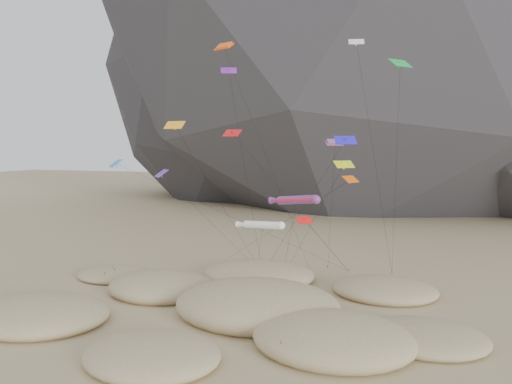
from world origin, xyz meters
TOP-DOWN VIEW (x-y plane):
  - ground at (0.00, 0.00)m, footprint 500.00×500.00m
  - dunes at (-0.30, 4.06)m, footprint 49.98×37.71m
  - dune_grass at (-1.05, 3.87)m, footprint 41.16×27.63m
  - kite_stakes at (1.44, 23.57)m, footprint 24.55×7.21m
  - rainbow_tube_kite at (4.22, 11.74)m, footprint 7.19×11.17m
  - white_tube_kite at (0.86, 9.12)m, footprint 8.41×16.38m
  - orange_parafoil at (-5.49, 14.39)m, footprint 10.08×11.83m
  - multi_parafoil at (8.72, 11.81)m, footprint 4.22×15.17m
  - delta_kites at (0.77, 10.62)m, footprint 35.08×22.11m

SIDE VIEW (x-z plane):
  - ground at x=0.00m, z-range 0.00..0.00m
  - kite_stakes at x=1.44m, z-range 0.00..0.30m
  - dunes at x=-0.30m, z-range -1.47..2.99m
  - dune_grass at x=-1.05m, z-range 0.08..1.62m
  - white_tube_kite at x=0.86m, z-range 3.93..13.19m
  - rainbow_tube_kite at x=4.22m, z-range 5.23..17.32m
  - multi_parafoil at x=8.72m, z-range 8.48..26.81m
  - delta_kites at x=0.77m, z-range 3.21..33.14m
  - orange_parafoil at x=-5.49m, z-range 14.25..44.55m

